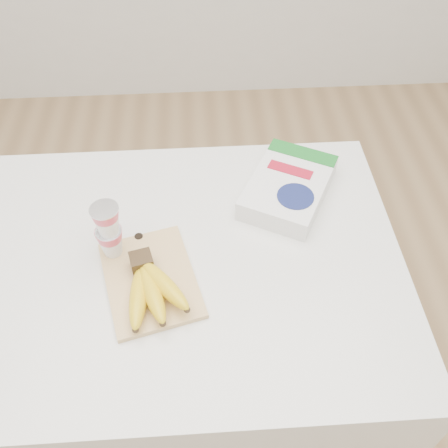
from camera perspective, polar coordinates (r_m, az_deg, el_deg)
The scene contains 6 objects.
room at distance 0.84m, azimuth -12.56°, elevation 15.39°, with size 4.00×4.00×4.00m.
table at distance 1.53m, azimuth -6.84°, elevation -14.26°, with size 1.18×0.79×0.88m, color white.
cutting_board at distance 1.12m, azimuth -8.41°, elevation -6.29°, with size 0.19×0.26×0.01m, color #E1C07B.
bananas at distance 1.07m, azimuth -8.38°, elevation -7.27°, with size 0.15×0.20×0.06m.
yogurt_stack at distance 1.11m, azimuth -13.07°, elevation -0.63°, with size 0.07×0.06×0.15m.
cereal_box at distance 1.27m, azimuth 7.37°, elevation 4.21°, with size 0.28×0.32×0.06m.
Camera 1 is at (0.13, -0.70, 1.80)m, focal length 40.00 mm.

